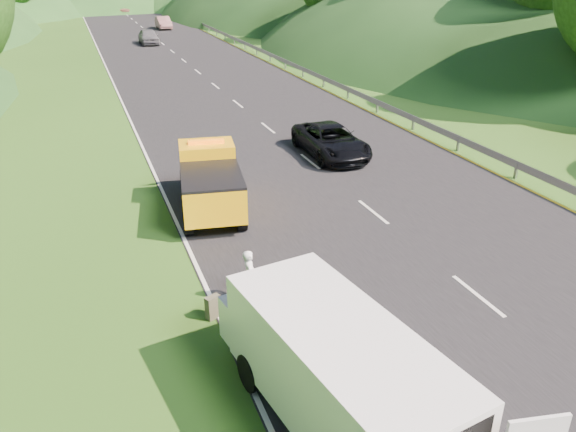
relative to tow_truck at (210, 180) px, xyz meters
name	(u,v)px	position (x,y,z in m)	size (l,w,h in m)	color
ground	(347,281)	(2.47, -6.34, -1.15)	(320.00, 320.00, 0.00)	#38661E
road_surface	(184,61)	(5.47, 33.66, -1.14)	(14.00, 200.00, 0.02)	black
guardrail	(226,40)	(12.77, 46.16, -1.15)	(0.06, 140.00, 1.52)	gray
tree_line_right	(304,29)	(25.47, 53.66, -1.15)	(14.00, 140.00, 14.00)	#305F1C
tow_truck	(210,180)	(0.00, 0.00, 0.00)	(2.85, 5.74, 2.36)	black
white_van	(335,369)	(-0.21, -11.15, 0.19)	(3.88, 7.06, 2.38)	black
woman	(251,301)	(-0.44, -6.36, -1.15)	(0.55, 0.40, 1.51)	silver
child	(278,300)	(0.27, -6.61, -1.15)	(0.47, 0.37, 0.97)	#B1B963
worker	(417,429)	(1.28, -11.89, -1.15)	(1.06, 0.61, 1.63)	black
suitcase	(213,307)	(-1.56, -6.77, -0.84)	(0.39, 0.22, 0.62)	#4E4E3B
spare_tire	(422,414)	(1.60, -11.58, -1.15)	(0.74, 0.74, 0.20)	black
passing_suv	(330,156)	(6.72, 4.15, -1.15)	(2.36, 5.13, 1.42)	black
dist_car_a	(149,44)	(4.05, 45.84, -1.15)	(1.88, 4.68, 1.60)	#545459
dist_car_b	(164,29)	(7.95, 60.15, -1.15)	(1.65, 4.73, 1.56)	#795150
dist_car_c	(123,14)	(5.20, 85.95, -1.15)	(2.03, 4.99, 1.45)	brown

